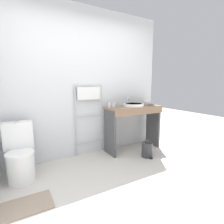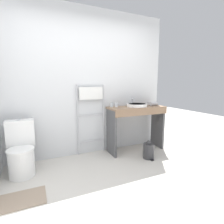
{
  "view_description": "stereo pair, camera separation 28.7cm",
  "coord_description": "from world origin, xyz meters",
  "px_view_note": "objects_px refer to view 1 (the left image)",
  "views": [
    {
      "loc": [
        -1.18,
        -1.42,
        1.32
      ],
      "look_at": [
        0.24,
        1.03,
        0.85
      ],
      "focal_mm": 28.0,
      "sensor_mm": 36.0,
      "label": 1
    },
    {
      "loc": [
        -0.93,
        -1.55,
        1.32
      ],
      "look_at": [
        0.24,
        1.03,
        0.85
      ],
      "focal_mm": 28.0,
      "sensor_mm": 36.0,
      "label": 2
    }
  ],
  "objects_px": {
    "cup_near_wall": "(109,105)",
    "cup_near_edge": "(114,105)",
    "toilet": "(20,155)",
    "hair_dryer": "(149,103)",
    "sink_basin": "(134,105)",
    "trash_bin": "(147,149)",
    "towel_radiator": "(89,103)"
  },
  "relations": [
    {
      "from": "hair_dryer",
      "to": "cup_near_wall",
      "type": "bearing_deg",
      "value": 169.65
    },
    {
      "from": "sink_basin",
      "to": "cup_near_edge",
      "type": "relative_size",
      "value": 4.8
    },
    {
      "from": "toilet",
      "to": "cup_near_edge",
      "type": "bearing_deg",
      "value": 7.43
    },
    {
      "from": "cup_near_edge",
      "to": "hair_dryer",
      "type": "distance_m",
      "value": 0.78
    },
    {
      "from": "toilet",
      "to": "cup_near_wall",
      "type": "relative_size",
      "value": 9.37
    },
    {
      "from": "toilet",
      "to": "hair_dryer",
      "type": "distance_m",
      "value": 2.48
    },
    {
      "from": "cup_near_edge",
      "to": "sink_basin",
      "type": "bearing_deg",
      "value": -15.96
    },
    {
      "from": "sink_basin",
      "to": "hair_dryer",
      "type": "height_order",
      "value": "hair_dryer"
    },
    {
      "from": "cup_near_wall",
      "to": "hair_dryer",
      "type": "bearing_deg",
      "value": -10.35
    },
    {
      "from": "sink_basin",
      "to": "trash_bin",
      "type": "relative_size",
      "value": 1.21
    },
    {
      "from": "cup_near_edge",
      "to": "cup_near_wall",
      "type": "bearing_deg",
      "value": 149.17
    },
    {
      "from": "cup_near_wall",
      "to": "hair_dryer",
      "type": "xyz_separation_m",
      "value": [
        0.85,
        -0.16,
        -0.0
      ]
    },
    {
      "from": "towel_radiator",
      "to": "cup_near_edge",
      "type": "distance_m",
      "value": 0.48
    },
    {
      "from": "hair_dryer",
      "to": "trash_bin",
      "type": "bearing_deg",
      "value": -132.66
    },
    {
      "from": "toilet",
      "to": "sink_basin",
      "type": "bearing_deg",
      "value": 2.9
    },
    {
      "from": "sink_basin",
      "to": "cup_near_wall",
      "type": "distance_m",
      "value": 0.49
    },
    {
      "from": "cup_near_wall",
      "to": "cup_near_edge",
      "type": "height_order",
      "value": "cup_near_wall"
    },
    {
      "from": "toilet",
      "to": "trash_bin",
      "type": "distance_m",
      "value": 2.05
    },
    {
      "from": "sink_basin",
      "to": "trash_bin",
      "type": "xyz_separation_m",
      "value": [
        -0.01,
        -0.43,
        -0.76
      ]
    },
    {
      "from": "hair_dryer",
      "to": "trash_bin",
      "type": "relative_size",
      "value": 0.57
    },
    {
      "from": "toilet",
      "to": "hair_dryer",
      "type": "relative_size",
      "value": 4.21
    },
    {
      "from": "sink_basin",
      "to": "trash_bin",
      "type": "distance_m",
      "value": 0.88
    },
    {
      "from": "towel_radiator",
      "to": "sink_basin",
      "type": "height_order",
      "value": "towel_radiator"
    },
    {
      "from": "cup_near_wall",
      "to": "cup_near_edge",
      "type": "relative_size",
      "value": 1.01
    },
    {
      "from": "hair_dryer",
      "to": "sink_basin",
      "type": "bearing_deg",
      "value": -180.0
    },
    {
      "from": "toilet",
      "to": "towel_radiator",
      "type": "bearing_deg",
      "value": 15.01
    },
    {
      "from": "cup_near_wall",
      "to": "toilet",
      "type": "bearing_deg",
      "value": -170.61
    },
    {
      "from": "sink_basin",
      "to": "trash_bin",
      "type": "bearing_deg",
      "value": -91.04
    },
    {
      "from": "towel_radiator",
      "to": "hair_dryer",
      "type": "xyz_separation_m",
      "value": [
        1.24,
        -0.21,
        -0.05
      ]
    },
    {
      "from": "cup_near_edge",
      "to": "hair_dryer",
      "type": "xyz_separation_m",
      "value": [
        0.77,
        -0.11,
        -0.0
      ]
    },
    {
      "from": "trash_bin",
      "to": "toilet",
      "type": "bearing_deg",
      "value": 170.75
    },
    {
      "from": "toilet",
      "to": "hair_dryer",
      "type": "height_order",
      "value": "hair_dryer"
    }
  ]
}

